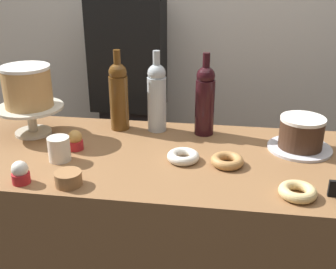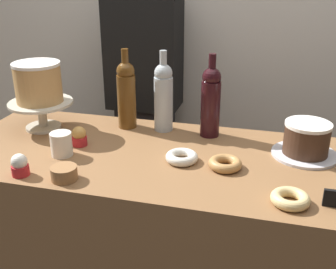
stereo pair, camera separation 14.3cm
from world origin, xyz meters
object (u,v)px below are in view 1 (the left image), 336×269
Objects in this scene: white_layer_cake at (27,86)px; cupcake_vanilla at (20,173)px; donut_sugar at (183,156)px; wine_bottle_clear at (157,96)px; cake_stand_pedestal at (31,115)px; cupcake_caramel at (75,141)px; donut_maple at (227,161)px; barista_figure at (130,109)px; donut_glazed at (298,192)px; wine_bottle_dark_red at (205,99)px; cookie_stack at (68,178)px; wine_bottle_amber at (119,95)px; chocolate_round_cake at (301,132)px; coffee_cup_ceramic at (59,149)px.

white_layer_cake is 2.51× the size of cupcake_vanilla.
donut_sugar is at bearing -13.82° from white_layer_cake.
wine_bottle_clear is 2.91× the size of donut_sugar.
cake_stand_pedestal is at bearing 90.00° from white_layer_cake.
white_layer_cake is at bearing 110.26° from cupcake_vanilla.
white_layer_cake is at bearing -90.00° from cake_stand_pedestal.
cupcake_caramel is 0.66× the size of donut_maple.
barista_figure is at bearing 116.55° from wine_bottle_clear.
donut_glazed is at bearing -27.20° from donut_sugar.
cake_stand_pedestal is 2.30× the size of donut_maple.
donut_maple is at bearing -4.39° from cupcake_caramel.
wine_bottle_dark_red reaches higher than white_layer_cake.
wine_bottle_clear reaches higher than white_layer_cake.
wine_bottle_amber is at bearing 85.31° from cookie_stack.
barista_figure reaches higher than chocolate_round_cake.
wine_bottle_clear is 0.54m from barista_figure.
donut_maple is at bearing -31.42° from wine_bottle_amber.
donut_glazed is 0.40m from donut_sugar.
cupcake_vanilla reaches higher than cookie_stack.
donut_glazed is at bearing -98.96° from chocolate_round_cake.
wine_bottle_amber reaches higher than donut_maple.
cake_stand_pedestal is 1.61× the size of chocolate_round_cake.
donut_maple is 0.58m from coffee_cup_ceramic.
chocolate_round_cake is 1.43× the size of donut_maple.
wine_bottle_clear is 0.33m from donut_sugar.
white_layer_cake is 2.22× the size of cookie_stack.
cake_stand_pedestal is 0.79× the size of wine_bottle_clear.
white_layer_cake is 1.66× the size of donut_sugar.
donut_maple is (0.77, -0.16, -0.18)m from white_layer_cake.
cake_stand_pedestal is 1.38× the size of white_layer_cake.
cake_stand_pedestal is 0.26m from cupcake_caramel.
cookie_stack is at bearing -129.07° from wine_bottle_dark_red.
cupcake_caramel is 0.55m from donut_maple.
chocolate_round_cake is at bearing 8.77° from cupcake_caramel.
wine_bottle_clear is 0.37m from cupcake_caramel.
cupcake_vanilla is at bearing -97.34° from barista_figure.
white_layer_cake is 0.67m from donut_sugar.
barista_figure is at bearing 64.88° from cake_stand_pedestal.
chocolate_round_cake is 1.43× the size of donut_glazed.
donut_sugar is (-0.15, 0.01, 0.00)m from donut_maple.
chocolate_round_cake reaches higher than donut_glazed.
white_layer_cake is at bearing -162.20° from wine_bottle_amber.
barista_figure reaches higher than donut_maple.
donut_sugar is at bearing 25.35° from cupcake_vanilla.
barista_figure is at bearing 144.32° from chocolate_round_cake.
white_layer_cake reaches higher than donut_glazed.
barista_figure reaches higher than cupcake_vanilla.
cupcake_vanilla is (-0.89, -0.38, -0.03)m from chocolate_round_cake.
wine_bottle_dark_red reaches higher than chocolate_round_cake.
cake_stand_pedestal is 0.48m from cookie_stack.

